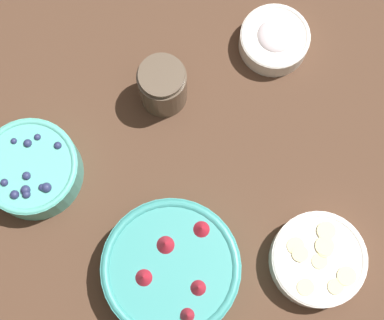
# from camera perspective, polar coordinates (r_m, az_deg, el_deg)

# --- Properties ---
(ground_plane) EXTENTS (4.00, 4.00, 0.00)m
(ground_plane) POSITION_cam_1_polar(r_m,az_deg,el_deg) (1.05, 1.06, -3.35)
(ground_plane) COLOR #4C3323
(bowl_strawberries) EXTENTS (0.21, 0.21, 0.09)m
(bowl_strawberries) POSITION_cam_1_polar(r_m,az_deg,el_deg) (1.00, -1.84, -9.65)
(bowl_strawberries) COLOR teal
(bowl_strawberries) RESTS_ON ground_plane
(bowl_blueberries) EXTENTS (0.16, 0.16, 0.07)m
(bowl_blueberries) POSITION_cam_1_polar(r_m,az_deg,el_deg) (1.06, -14.08, -0.79)
(bowl_blueberries) COLOR #56B7A8
(bowl_blueberries) RESTS_ON ground_plane
(bowl_bananas) EXTENTS (0.15, 0.15, 0.05)m
(bowl_bananas) POSITION_cam_1_polar(r_m,az_deg,el_deg) (1.03, 11.14, -8.68)
(bowl_bananas) COLOR white
(bowl_bananas) RESTS_ON ground_plane
(bowl_cream) EXTENTS (0.12, 0.12, 0.05)m
(bowl_cream) POSITION_cam_1_polar(r_m,az_deg,el_deg) (1.12, 7.34, 10.61)
(bowl_cream) COLOR silver
(bowl_cream) RESTS_ON ground_plane
(jar_chocolate) EXTENTS (0.08, 0.08, 0.10)m
(jar_chocolate) POSITION_cam_1_polar(r_m,az_deg,el_deg) (1.06, -2.62, 6.57)
(jar_chocolate) COLOR brown
(jar_chocolate) RESTS_ON ground_plane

